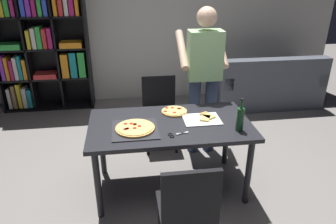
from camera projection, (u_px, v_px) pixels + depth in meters
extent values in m
plane|color=gray|center=(170.00, 186.00, 3.39)|extent=(12.00, 12.00, 0.00)
cube|color=silver|center=(147.00, 15.00, 5.14)|extent=(6.40, 0.10, 2.80)
cube|color=#232328|center=(170.00, 125.00, 3.09)|extent=(1.57, 0.86, 0.04)
cylinder|color=#232328|center=(98.00, 185.00, 2.84)|extent=(0.06, 0.06, 0.71)
cylinder|color=#232328|center=(248.00, 172.00, 3.02)|extent=(0.06, 0.06, 0.71)
cylinder|color=#232328|center=(102.00, 145.00, 3.47)|extent=(0.06, 0.06, 0.71)
cylinder|color=#232328|center=(226.00, 136.00, 3.64)|extent=(0.06, 0.06, 0.71)
cube|color=black|center=(185.00, 208.00, 2.47)|extent=(0.42, 0.42, 0.04)
cube|color=black|center=(191.00, 199.00, 2.19)|extent=(0.42, 0.04, 0.45)
cylinder|color=black|center=(201.00, 212.00, 2.75)|extent=(0.04, 0.04, 0.41)
cylinder|color=black|center=(160.00, 216.00, 2.70)|extent=(0.04, 0.04, 0.41)
cube|color=black|center=(161.00, 116.00, 3.96)|extent=(0.42, 0.42, 0.04)
cube|color=black|center=(159.00, 92.00, 4.03)|extent=(0.42, 0.04, 0.45)
cylinder|color=black|center=(148.00, 140.00, 3.87)|extent=(0.04, 0.04, 0.41)
cylinder|color=black|center=(177.00, 138.00, 3.91)|extent=(0.04, 0.04, 0.41)
cylinder|color=black|center=(146.00, 127.00, 4.19)|extent=(0.04, 0.04, 0.41)
cylinder|color=black|center=(173.00, 125.00, 4.24)|extent=(0.04, 0.04, 0.41)
cube|color=#4C515B|center=(264.00, 91.00, 5.39)|extent=(1.70, 0.85, 0.40)
cube|color=#4C515B|center=(276.00, 73.00, 4.92)|extent=(1.70, 0.20, 0.45)
cube|color=#4C515B|center=(309.00, 72.00, 5.36)|extent=(0.16, 0.85, 0.20)
cube|color=#4C515B|center=(221.00, 76.00, 5.17)|extent=(0.16, 0.85, 0.20)
cube|color=black|center=(88.00, 47.00, 4.98)|extent=(0.03, 0.35, 1.95)
cube|color=black|center=(52.00, 106.00, 5.29)|extent=(1.40, 0.35, 0.03)
cube|color=black|center=(44.00, 46.00, 5.04)|extent=(1.40, 0.03, 1.95)
cube|color=black|center=(47.00, 78.00, 5.09)|extent=(1.34, 0.29, 0.03)
cube|color=black|center=(42.00, 48.00, 4.89)|extent=(1.34, 0.29, 0.03)
cube|color=black|center=(37.00, 17.00, 4.69)|extent=(1.34, 0.29, 0.03)
cube|color=black|center=(27.00, 49.00, 4.86)|extent=(0.03, 0.29, 1.89)
cube|color=black|center=(57.00, 48.00, 4.92)|extent=(0.03, 0.29, 1.89)
cube|color=silver|center=(11.00, 97.00, 5.12)|extent=(0.05, 0.22, 0.33)
cube|color=olive|center=(16.00, 95.00, 5.12)|extent=(0.05, 0.22, 0.38)
cube|color=yellow|center=(21.00, 95.00, 5.13)|extent=(0.05, 0.22, 0.40)
cube|color=silver|center=(26.00, 96.00, 5.15)|extent=(0.06, 0.22, 0.32)
cube|color=teal|center=(31.00, 97.00, 5.16)|extent=(0.06, 0.22, 0.30)
cube|color=purple|center=(4.00, 67.00, 4.91)|extent=(0.05, 0.22, 0.39)
cube|color=orange|center=(8.00, 68.00, 4.92)|extent=(0.04, 0.22, 0.36)
cube|color=#B21E66|center=(13.00, 69.00, 4.94)|extent=(0.04, 0.22, 0.31)
cube|color=silver|center=(17.00, 68.00, 4.94)|extent=(0.06, 0.22, 0.35)
cube|color=teal|center=(21.00, 67.00, 4.94)|extent=(0.04, 0.22, 0.38)
cube|color=orange|center=(26.00, 68.00, 4.96)|extent=(0.05, 0.22, 0.31)
cube|color=red|center=(46.00, 75.00, 5.05)|extent=(0.34, 0.25, 0.07)
cube|color=orange|center=(66.00, 65.00, 5.03)|extent=(0.10, 0.22, 0.37)
cube|color=teal|center=(74.00, 64.00, 5.04)|extent=(0.10, 0.22, 0.40)
cube|color=green|center=(82.00, 64.00, 5.05)|extent=(0.10, 0.22, 0.40)
cube|color=green|center=(11.00, 46.00, 4.79)|extent=(0.32, 0.25, 0.08)
cube|color=yellow|center=(30.00, 39.00, 4.79)|extent=(0.05, 0.22, 0.28)
cube|color=silver|center=(35.00, 38.00, 4.79)|extent=(0.06, 0.22, 0.31)
cube|color=green|center=(40.00, 37.00, 4.80)|extent=(0.07, 0.22, 0.33)
cube|color=red|center=(45.00, 38.00, 4.82)|extent=(0.05, 0.22, 0.29)
cube|color=#B21E66|center=(51.00, 37.00, 4.82)|extent=(0.06, 0.22, 0.31)
cube|color=orange|center=(71.00, 44.00, 4.90)|extent=(0.33, 0.25, 0.09)
cube|color=yellow|center=(1.00, 3.00, 4.53)|extent=(0.06, 0.22, 0.38)
cube|color=green|center=(7.00, 2.00, 4.54)|extent=(0.06, 0.22, 0.40)
cube|color=#B21E66|center=(13.00, 5.00, 4.57)|extent=(0.05, 0.22, 0.32)
cube|color=blue|center=(23.00, 5.00, 4.58)|extent=(0.06, 0.22, 0.32)
cube|color=purple|center=(29.00, 5.00, 4.59)|extent=(0.06, 0.22, 0.31)
cube|color=#B21E66|center=(35.00, 5.00, 4.60)|extent=(0.05, 0.22, 0.32)
cube|color=green|center=(40.00, 7.00, 4.62)|extent=(0.05, 0.22, 0.26)
cube|color=blue|center=(46.00, 5.00, 4.63)|extent=(0.06, 0.22, 0.29)
cube|color=orange|center=(55.00, 4.00, 4.64)|extent=(0.05, 0.22, 0.33)
cube|color=red|center=(61.00, 6.00, 4.66)|extent=(0.06, 0.22, 0.26)
cube|color=silver|center=(66.00, 6.00, 4.67)|extent=(0.06, 0.22, 0.27)
cube|color=#B21E66|center=(72.00, 3.00, 4.66)|extent=(0.07, 0.22, 0.34)
cube|color=orange|center=(77.00, 3.00, 4.67)|extent=(0.05, 0.22, 0.34)
cylinder|color=#38476B|center=(210.00, 115.00, 3.88)|extent=(0.14, 0.14, 0.95)
cylinder|color=#38476B|center=(194.00, 116.00, 3.85)|extent=(0.14, 0.14, 0.95)
cube|color=#99CC8C|center=(205.00, 55.00, 3.55)|extent=(0.38, 0.22, 0.55)
sphere|color=#E0B293|center=(207.00, 17.00, 3.38)|extent=(0.22, 0.22, 0.22)
cylinder|color=#E0B293|center=(221.00, 48.00, 3.73)|extent=(0.09, 0.50, 0.39)
cylinder|color=#E0B293|center=(182.00, 50.00, 3.67)|extent=(0.09, 0.50, 0.39)
cube|color=#2D2D33|center=(135.00, 130.00, 2.95)|extent=(0.43, 0.43, 0.01)
cylinder|color=tan|center=(135.00, 128.00, 2.94)|extent=(0.37, 0.37, 0.02)
cylinder|color=#EACC6B|center=(135.00, 127.00, 2.94)|extent=(0.33, 0.33, 0.01)
cylinder|color=#B22819|center=(125.00, 129.00, 2.89)|extent=(0.04, 0.04, 0.00)
cylinder|color=#B22819|center=(135.00, 124.00, 2.98)|extent=(0.04, 0.04, 0.00)
cylinder|color=#B22819|center=(135.00, 128.00, 2.91)|extent=(0.04, 0.04, 0.00)
cylinder|color=#B22819|center=(139.00, 126.00, 2.94)|extent=(0.04, 0.04, 0.00)
cylinder|color=#B22819|center=(127.00, 129.00, 2.90)|extent=(0.04, 0.04, 0.00)
cylinder|color=#B22819|center=(135.00, 124.00, 2.97)|extent=(0.04, 0.04, 0.00)
cylinder|color=#B22819|center=(131.00, 124.00, 2.99)|extent=(0.04, 0.04, 0.00)
cylinder|color=#B22819|center=(126.00, 124.00, 2.99)|extent=(0.04, 0.04, 0.00)
cylinder|color=#B22819|center=(128.00, 128.00, 2.90)|extent=(0.04, 0.04, 0.00)
cube|color=white|center=(202.00, 119.00, 3.14)|extent=(0.36, 0.28, 0.01)
cube|color=#EACC6B|center=(208.00, 116.00, 3.18)|extent=(0.15, 0.17, 0.02)
cube|color=tan|center=(203.00, 114.00, 3.23)|extent=(0.09, 0.07, 0.02)
cube|color=#EACC6B|center=(205.00, 118.00, 3.14)|extent=(0.14, 0.16, 0.02)
cube|color=tan|center=(206.00, 115.00, 3.19)|extent=(0.09, 0.06, 0.02)
cylinder|color=#194723|center=(240.00, 120.00, 2.90)|extent=(0.07, 0.07, 0.22)
cylinder|color=#194723|center=(242.00, 104.00, 2.84)|extent=(0.03, 0.03, 0.08)
cylinder|color=black|center=(242.00, 99.00, 2.82)|extent=(0.03, 0.03, 0.02)
cube|color=silver|center=(182.00, 133.00, 2.88)|extent=(0.12, 0.05, 0.01)
cube|color=silver|center=(182.00, 133.00, 2.88)|extent=(0.12, 0.03, 0.01)
torus|color=black|center=(170.00, 134.00, 2.86)|extent=(0.05, 0.05, 0.01)
torus|color=black|center=(172.00, 136.00, 2.83)|extent=(0.05, 0.05, 0.01)
cylinder|color=tan|center=(174.00, 112.00, 3.30)|extent=(0.27, 0.27, 0.02)
cylinder|color=#EACC6B|center=(174.00, 110.00, 3.29)|extent=(0.24, 0.24, 0.01)
cylinder|color=#B22819|center=(179.00, 108.00, 3.33)|extent=(0.04, 0.04, 0.00)
cylinder|color=#B22819|center=(180.00, 109.00, 3.33)|extent=(0.04, 0.04, 0.00)
cylinder|color=#B22819|center=(174.00, 113.00, 3.24)|extent=(0.04, 0.04, 0.00)
cylinder|color=#B22819|center=(165.00, 111.00, 3.27)|extent=(0.04, 0.04, 0.00)
cylinder|color=#B22819|center=(172.00, 108.00, 3.35)|extent=(0.04, 0.04, 0.00)
cylinder|color=#B22819|center=(167.00, 108.00, 3.34)|extent=(0.04, 0.04, 0.00)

